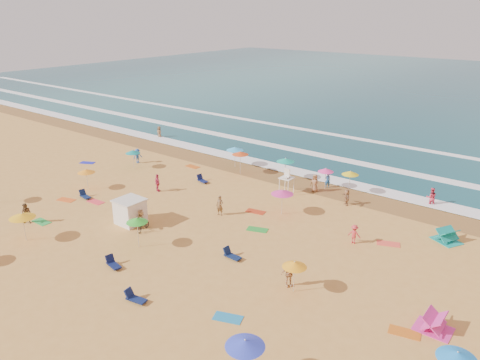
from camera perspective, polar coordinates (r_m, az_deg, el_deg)
The scene contains 13 objects.
ground at distance 40.97m, azimuth -5.27°, elevation -4.22°, with size 220.00×220.00×0.00m, color gold.
ocean at distance 115.15m, azimuth 25.07°, elevation 9.85°, with size 220.00×140.00×0.18m, color #0C4756.
wet_sand at distance 50.08m, azimuth 4.54°, elevation 0.42°, with size 220.00×220.00×0.00m, color olive.
surf_foam at distance 57.25m, azimuth 9.46°, elevation 2.85°, with size 200.00×18.70×0.05m.
cabana at distance 39.90m, azimuth -13.23°, elevation -3.82°, with size 2.00×2.00×2.00m, color white.
cabana_roof at distance 39.49m, azimuth -13.35°, elevation -2.41°, with size 2.20×2.20×0.12m, color silver.
bicycle at distance 38.61m, azimuth -11.72°, elevation -5.47°, with size 0.56×1.61×0.85m, color black.
lifeguard_stand at distance 45.36m, azimuth 5.72°, elevation -0.34°, with size 1.20×1.20×2.10m, color white, non-canonical shape.
beach_umbrellas at distance 38.34m, azimuth -1.60°, elevation -2.40°, with size 52.59×31.11×0.79m.
loungers at distance 35.42m, azimuth -2.65°, elevation -7.95°, with size 54.22×21.05×0.34m.
towels at distance 40.55m, azimuth -6.69°, elevation -4.52°, with size 41.81×20.07×0.03m.
popup_tents at distance 34.18m, azimuth 23.41°, elevation -10.05°, with size 4.77×13.52×1.20m.
beachgoers at distance 43.44m, azimuth 0.10°, elevation -1.50°, with size 52.64×26.83×2.07m.
Camera 1 is at (25.89, -26.93, 16.81)m, focal length 35.00 mm.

